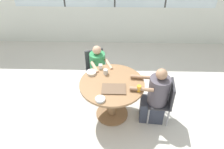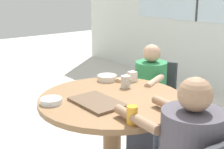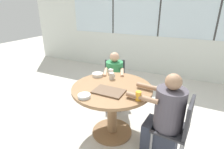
{
  "view_description": "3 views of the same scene",
  "coord_description": "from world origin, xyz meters",
  "px_view_note": "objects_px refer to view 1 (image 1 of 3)",
  "views": [
    {
      "loc": [
        0.07,
        -2.83,
        3.16
      ],
      "look_at": [
        0.0,
        0.0,
        0.96
      ],
      "focal_mm": 35.0,
      "sensor_mm": 36.0,
      "label": 1
    },
    {
      "loc": [
        1.73,
        -1.39,
        1.58
      ],
      "look_at": [
        0.0,
        0.0,
        0.96
      ],
      "focal_mm": 50.0,
      "sensor_mm": 36.0,
      "label": 2
    },
    {
      "loc": [
        0.95,
        -1.95,
        1.82
      ],
      "look_at": [
        0.0,
        0.0,
        0.96
      ],
      "focal_mm": 28.0,
      "sensor_mm": 36.0,
      "label": 3
    }
  ],
  "objects_px": {
    "coffee_mug": "(106,72)",
    "milk_carton_small": "(101,67)",
    "chair_for_man_blue_shirt": "(165,99)",
    "juice_glass": "(139,88)",
    "chair_for_woman_green_shirt": "(96,66)",
    "person_man_blue_shirt": "(155,98)",
    "bowl_white_shallow": "(91,73)",
    "person_woman_green_shirt": "(98,72)",
    "bowl_cereal": "(100,99)"
  },
  "relations": [
    {
      "from": "chair_for_woman_green_shirt",
      "to": "person_woman_green_shirt",
      "type": "distance_m",
      "value": 0.17
    },
    {
      "from": "person_man_blue_shirt",
      "to": "bowl_white_shallow",
      "type": "xyz_separation_m",
      "value": [
        -1.13,
        0.31,
        0.3
      ]
    },
    {
      "from": "chair_for_woman_green_shirt",
      "to": "person_man_blue_shirt",
      "type": "xyz_separation_m",
      "value": [
        1.11,
        -0.92,
        -0.01
      ]
    },
    {
      "from": "person_man_blue_shirt",
      "to": "juice_glass",
      "type": "xyz_separation_m",
      "value": [
        -0.32,
        -0.13,
        0.33
      ]
    },
    {
      "from": "chair_for_man_blue_shirt",
      "to": "chair_for_woman_green_shirt",
      "type": "bearing_deg",
      "value": 58.96
    },
    {
      "from": "chair_for_woman_green_shirt",
      "to": "juice_glass",
      "type": "relative_size",
      "value": 7.58
    },
    {
      "from": "coffee_mug",
      "to": "bowl_white_shallow",
      "type": "height_order",
      "value": "coffee_mug"
    },
    {
      "from": "juice_glass",
      "to": "bowl_cereal",
      "type": "relative_size",
      "value": 0.72
    },
    {
      "from": "chair_for_woman_green_shirt",
      "to": "bowl_white_shallow",
      "type": "relative_size",
      "value": 5.03
    },
    {
      "from": "chair_for_woman_green_shirt",
      "to": "chair_for_man_blue_shirt",
      "type": "bearing_deg",
      "value": 121.04
    },
    {
      "from": "chair_for_man_blue_shirt",
      "to": "coffee_mug",
      "type": "bearing_deg",
      "value": 77.91
    },
    {
      "from": "chair_for_man_blue_shirt",
      "to": "juice_glass",
      "type": "bearing_deg",
      "value": 108.14
    },
    {
      "from": "chair_for_man_blue_shirt",
      "to": "person_woman_green_shirt",
      "type": "xyz_separation_m",
      "value": [
        -1.22,
        0.78,
        -0.03
      ]
    },
    {
      "from": "person_woman_green_shirt",
      "to": "bowl_cereal",
      "type": "xyz_separation_m",
      "value": [
        0.12,
        -1.12,
        0.32
      ]
    },
    {
      "from": "person_woman_green_shirt",
      "to": "bowl_cereal",
      "type": "bearing_deg",
      "value": 73.45
    },
    {
      "from": "person_man_blue_shirt",
      "to": "juice_glass",
      "type": "distance_m",
      "value": 0.48
    },
    {
      "from": "chair_for_man_blue_shirt",
      "to": "milk_carton_small",
      "type": "bearing_deg",
      "value": 71.9
    },
    {
      "from": "chair_for_woman_green_shirt",
      "to": "coffee_mug",
      "type": "relative_size",
      "value": 8.57
    },
    {
      "from": "chair_for_woman_green_shirt",
      "to": "milk_carton_small",
      "type": "height_order",
      "value": "milk_carton_small"
    },
    {
      "from": "chair_for_woman_green_shirt",
      "to": "person_man_blue_shirt",
      "type": "bearing_deg",
      "value": 117.57
    },
    {
      "from": "bowl_cereal",
      "to": "person_woman_green_shirt",
      "type": "bearing_deg",
      "value": 96.28
    },
    {
      "from": "chair_for_woman_green_shirt",
      "to": "bowl_white_shallow",
      "type": "height_order",
      "value": "chair_for_woman_green_shirt"
    },
    {
      "from": "coffee_mug",
      "to": "bowl_cereal",
      "type": "relative_size",
      "value": 0.64
    },
    {
      "from": "chair_for_woman_green_shirt",
      "to": "bowl_cereal",
      "type": "height_order",
      "value": "chair_for_woman_green_shirt"
    },
    {
      "from": "person_man_blue_shirt",
      "to": "milk_carton_small",
      "type": "height_order",
      "value": "person_man_blue_shirt"
    },
    {
      "from": "bowl_cereal",
      "to": "person_man_blue_shirt",
      "type": "bearing_deg",
      "value": 20.82
    },
    {
      "from": "juice_glass",
      "to": "person_woman_green_shirt",
      "type": "bearing_deg",
      "value": 129.33
    },
    {
      "from": "coffee_mug",
      "to": "bowl_white_shallow",
      "type": "bearing_deg",
      "value": 179.12
    },
    {
      "from": "person_man_blue_shirt",
      "to": "milk_carton_small",
      "type": "xyz_separation_m",
      "value": [
        -0.98,
        0.48,
        0.32
      ]
    },
    {
      "from": "chair_for_man_blue_shirt",
      "to": "coffee_mug",
      "type": "relative_size",
      "value": 8.57
    },
    {
      "from": "person_man_blue_shirt",
      "to": "milk_carton_small",
      "type": "distance_m",
      "value": 1.13
    },
    {
      "from": "person_man_blue_shirt",
      "to": "bowl_cereal",
      "type": "relative_size",
      "value": 7.23
    },
    {
      "from": "person_man_blue_shirt",
      "to": "chair_for_woman_green_shirt",
      "type": "bearing_deg",
      "value": 55.49
    },
    {
      "from": "chair_for_man_blue_shirt",
      "to": "person_man_blue_shirt",
      "type": "xyz_separation_m",
      "value": [
        -0.17,
        0.02,
        -0.01
      ]
    },
    {
      "from": "person_woman_green_shirt",
      "to": "bowl_white_shallow",
      "type": "relative_size",
      "value": 6.24
    },
    {
      "from": "juice_glass",
      "to": "milk_carton_small",
      "type": "distance_m",
      "value": 0.89
    },
    {
      "from": "person_man_blue_shirt",
      "to": "bowl_white_shallow",
      "type": "relative_size",
      "value": 6.65
    },
    {
      "from": "person_man_blue_shirt",
      "to": "milk_carton_small",
      "type": "bearing_deg",
      "value": 69.11
    },
    {
      "from": "bowl_white_shallow",
      "to": "milk_carton_small",
      "type": "bearing_deg",
      "value": 47.02
    },
    {
      "from": "person_man_blue_shirt",
      "to": "bowl_white_shallow",
      "type": "distance_m",
      "value": 1.21
    },
    {
      "from": "person_woman_green_shirt",
      "to": "coffee_mug",
      "type": "distance_m",
      "value": 0.61
    },
    {
      "from": "juice_glass",
      "to": "chair_for_man_blue_shirt",
      "type": "bearing_deg",
      "value": 13.04
    },
    {
      "from": "coffee_mug",
      "to": "milk_carton_small",
      "type": "xyz_separation_m",
      "value": [
        -0.1,
        0.17,
        -0.01
      ]
    },
    {
      "from": "bowl_white_shallow",
      "to": "coffee_mug",
      "type": "bearing_deg",
      "value": -0.88
    },
    {
      "from": "person_man_blue_shirt",
      "to": "coffee_mug",
      "type": "relative_size",
      "value": 11.33
    },
    {
      "from": "person_man_blue_shirt",
      "to": "coffee_mug",
      "type": "xyz_separation_m",
      "value": [
        -0.87,
        0.31,
        0.33
      ]
    },
    {
      "from": "chair_for_man_blue_shirt",
      "to": "juice_glass",
      "type": "height_order",
      "value": "juice_glass"
    },
    {
      "from": "chair_for_woman_green_shirt",
      "to": "person_woman_green_shirt",
      "type": "height_order",
      "value": "person_woman_green_shirt"
    },
    {
      "from": "person_woman_green_shirt",
      "to": "person_man_blue_shirt",
      "type": "relative_size",
      "value": 0.94
    },
    {
      "from": "chair_for_man_blue_shirt",
      "to": "bowl_white_shallow",
      "type": "relative_size",
      "value": 5.03
    }
  ]
}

